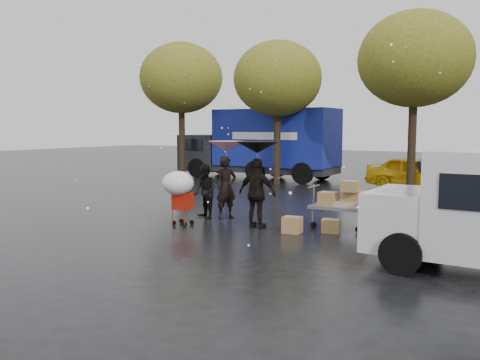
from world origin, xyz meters
The scene contains 13 objects.
ground centered at (0.00, 0.00, 0.00)m, with size 90.00×90.00×0.00m, color black.
person_pink centered at (-0.66, 1.41, 0.89)m, with size 0.65×0.43×1.79m, color black.
person_middle centered at (-1.18, 1.07, 0.78)m, with size 0.76×0.59×1.56m, color black.
person_black centered at (0.80, 0.63, 0.91)m, with size 1.07×0.44×1.82m, color black.
umbrella_pink centered at (-0.66, 1.41, 2.07)m, with size 1.04×1.04×2.22m.
umbrella_black centered at (0.80, 0.63, 2.10)m, with size 1.10×1.10×2.25m.
vendor_cart centered at (2.75, 1.72, 0.73)m, with size 1.52×0.80×1.27m.
shopping_cart centered at (-1.10, -0.22, 1.06)m, with size 0.84×0.84×1.46m.
blue_truck centered at (-5.31, 11.75, 1.76)m, with size 8.30×2.60×3.50m.
box_ground_near centered at (1.86, 0.53, 0.20)m, with size 0.45×0.36×0.41m, color #92643F.
box_ground_far centered at (2.67, 1.06, 0.17)m, with size 0.44×0.34×0.34m, color #92643F.
yellow_taxi centered at (2.55, 10.90, 0.71)m, with size 1.67×4.16×1.42m, color #DBA30B.
tree_row centered at (-0.47, 10.00, 5.02)m, with size 21.60×4.40×7.12m.
Camera 1 is at (7.26, -10.69, 2.61)m, focal length 38.00 mm.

